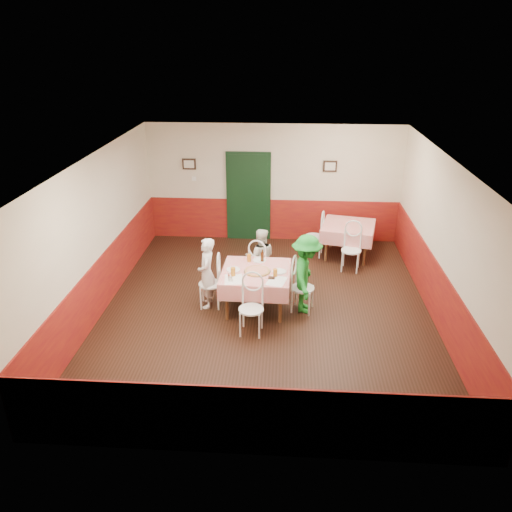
# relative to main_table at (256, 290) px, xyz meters

# --- Properties ---
(floor) EXTENTS (7.00, 7.00, 0.00)m
(floor) POSITION_rel_main_table_xyz_m (0.20, -0.04, -0.38)
(floor) COLOR black
(floor) RESTS_ON ground
(ceiling) EXTENTS (7.00, 7.00, 0.00)m
(ceiling) POSITION_rel_main_table_xyz_m (0.20, -0.04, 2.42)
(ceiling) COLOR white
(ceiling) RESTS_ON back_wall
(back_wall) EXTENTS (6.00, 0.10, 2.80)m
(back_wall) POSITION_rel_main_table_xyz_m (0.20, 3.46, 1.02)
(back_wall) COLOR beige
(back_wall) RESTS_ON ground
(front_wall) EXTENTS (6.00, 0.10, 2.80)m
(front_wall) POSITION_rel_main_table_xyz_m (0.20, -3.54, 1.02)
(front_wall) COLOR beige
(front_wall) RESTS_ON ground
(left_wall) EXTENTS (0.10, 7.00, 2.80)m
(left_wall) POSITION_rel_main_table_xyz_m (-2.80, -0.04, 1.02)
(left_wall) COLOR beige
(left_wall) RESTS_ON ground
(right_wall) EXTENTS (0.10, 7.00, 2.80)m
(right_wall) POSITION_rel_main_table_xyz_m (3.20, -0.04, 1.02)
(right_wall) COLOR beige
(right_wall) RESTS_ON ground
(wainscot_back) EXTENTS (6.00, 0.03, 1.00)m
(wainscot_back) POSITION_rel_main_table_xyz_m (0.20, 3.44, 0.12)
(wainscot_back) COLOR maroon
(wainscot_back) RESTS_ON ground
(wainscot_front) EXTENTS (6.00, 0.03, 1.00)m
(wainscot_front) POSITION_rel_main_table_xyz_m (0.20, -3.53, 0.12)
(wainscot_front) COLOR maroon
(wainscot_front) RESTS_ON ground
(wainscot_left) EXTENTS (0.03, 7.00, 1.00)m
(wainscot_left) POSITION_rel_main_table_xyz_m (-2.79, -0.04, 0.12)
(wainscot_left) COLOR maroon
(wainscot_left) RESTS_ON ground
(wainscot_right) EXTENTS (0.03, 7.00, 1.00)m
(wainscot_right) POSITION_rel_main_table_xyz_m (3.18, -0.04, 0.12)
(wainscot_right) COLOR maroon
(wainscot_right) RESTS_ON ground
(door) EXTENTS (0.96, 0.06, 2.10)m
(door) POSITION_rel_main_table_xyz_m (-0.40, 3.41, 0.68)
(door) COLOR black
(door) RESTS_ON ground
(picture_left) EXTENTS (0.32, 0.03, 0.26)m
(picture_left) POSITION_rel_main_table_xyz_m (-1.80, 3.41, 1.48)
(picture_left) COLOR black
(picture_left) RESTS_ON back_wall
(picture_right) EXTENTS (0.32, 0.03, 0.26)m
(picture_right) POSITION_rel_main_table_xyz_m (1.50, 3.41, 1.48)
(picture_right) COLOR black
(picture_right) RESTS_ON back_wall
(thermostat) EXTENTS (0.10, 0.03, 0.10)m
(thermostat) POSITION_rel_main_table_xyz_m (-1.70, 3.41, 1.12)
(thermostat) COLOR white
(thermostat) RESTS_ON back_wall
(main_table) EXTENTS (1.26, 1.26, 0.77)m
(main_table) POSITION_rel_main_table_xyz_m (0.00, 0.00, 0.00)
(main_table) COLOR red
(main_table) RESTS_ON ground
(second_table) EXTENTS (1.33, 1.33, 0.77)m
(second_table) POSITION_rel_main_table_xyz_m (1.91, 2.50, 0.00)
(second_table) COLOR red
(second_table) RESTS_ON ground
(chair_left) EXTENTS (0.44, 0.44, 0.90)m
(chair_left) POSITION_rel_main_table_xyz_m (-0.85, 0.03, 0.08)
(chair_left) COLOR white
(chair_left) RESTS_ON ground
(chair_right) EXTENTS (0.51, 0.51, 0.90)m
(chair_right) POSITION_rel_main_table_xyz_m (0.85, -0.03, 0.08)
(chair_right) COLOR white
(chair_right) RESTS_ON ground
(chair_far) EXTENTS (0.52, 0.52, 0.90)m
(chair_far) POSITION_rel_main_table_xyz_m (0.03, 0.85, 0.08)
(chair_far) COLOR white
(chair_far) RESTS_ON ground
(chair_near) EXTENTS (0.45, 0.45, 0.90)m
(chair_near) POSITION_rel_main_table_xyz_m (-0.03, -0.85, 0.08)
(chair_near) COLOR white
(chair_near) RESTS_ON ground
(chair_second_a) EXTENTS (0.50, 0.50, 0.90)m
(chair_second_a) POSITION_rel_main_table_xyz_m (1.16, 2.50, 0.08)
(chair_second_a) COLOR white
(chair_second_a) RESTS_ON ground
(chair_second_b) EXTENTS (0.50, 0.50, 0.90)m
(chair_second_b) POSITION_rel_main_table_xyz_m (1.91, 1.75, 0.08)
(chair_second_b) COLOR white
(chair_second_b) RESTS_ON ground
(pizza) EXTENTS (0.47, 0.47, 0.03)m
(pizza) POSITION_rel_main_table_xyz_m (0.03, -0.04, 0.40)
(pizza) COLOR #B74723
(pizza) RESTS_ON main_table
(plate_left) EXTENTS (0.26, 0.26, 0.01)m
(plate_left) POSITION_rel_main_table_xyz_m (-0.41, 0.00, 0.39)
(plate_left) COLOR white
(plate_left) RESTS_ON main_table
(plate_right) EXTENTS (0.26, 0.26, 0.01)m
(plate_right) POSITION_rel_main_table_xyz_m (0.41, -0.01, 0.39)
(plate_right) COLOR white
(plate_right) RESTS_ON main_table
(plate_far) EXTENTS (0.26, 0.26, 0.01)m
(plate_far) POSITION_rel_main_table_xyz_m (0.04, 0.44, 0.39)
(plate_far) COLOR white
(plate_far) RESTS_ON main_table
(glass_a) EXTENTS (0.09, 0.09, 0.15)m
(glass_a) POSITION_rel_main_table_xyz_m (-0.39, -0.22, 0.46)
(glass_a) COLOR #BF7219
(glass_a) RESTS_ON main_table
(glass_b) EXTENTS (0.08, 0.08, 0.14)m
(glass_b) POSITION_rel_main_table_xyz_m (0.35, -0.20, 0.45)
(glass_b) COLOR #BF7219
(glass_b) RESTS_ON main_table
(glass_c) EXTENTS (0.08, 0.08, 0.14)m
(glass_c) POSITION_rel_main_table_xyz_m (-0.16, 0.39, 0.46)
(glass_c) COLOR #BF7219
(glass_c) RESTS_ON main_table
(beer_bottle) EXTENTS (0.06, 0.06, 0.22)m
(beer_bottle) POSITION_rel_main_table_xyz_m (0.09, 0.39, 0.50)
(beer_bottle) COLOR #381C0A
(beer_bottle) RESTS_ON main_table
(shaker_a) EXTENTS (0.04, 0.04, 0.09)m
(shaker_a) POSITION_rel_main_table_xyz_m (-0.44, -0.44, 0.43)
(shaker_a) COLOR silver
(shaker_a) RESTS_ON main_table
(shaker_b) EXTENTS (0.04, 0.04, 0.09)m
(shaker_b) POSITION_rel_main_table_xyz_m (-0.39, -0.45, 0.43)
(shaker_b) COLOR silver
(shaker_b) RESTS_ON main_table
(shaker_c) EXTENTS (0.04, 0.04, 0.09)m
(shaker_c) POSITION_rel_main_table_xyz_m (-0.45, -0.33, 0.43)
(shaker_c) COLOR #B23319
(shaker_c) RESTS_ON main_table
(menu_left) EXTENTS (0.34, 0.43, 0.00)m
(menu_left) POSITION_rel_main_table_xyz_m (-0.37, -0.37, 0.39)
(menu_left) COLOR white
(menu_left) RESTS_ON main_table
(menu_right) EXTENTS (0.39, 0.46, 0.00)m
(menu_right) POSITION_rel_main_table_xyz_m (0.38, -0.39, 0.39)
(menu_right) COLOR white
(menu_right) RESTS_ON main_table
(wallet) EXTENTS (0.11, 0.09, 0.02)m
(wallet) POSITION_rel_main_table_xyz_m (0.29, -0.29, 0.40)
(wallet) COLOR black
(wallet) RESTS_ON main_table
(diner_left) EXTENTS (0.35, 0.51, 1.34)m
(diner_left) POSITION_rel_main_table_xyz_m (-0.90, 0.03, 0.30)
(diner_left) COLOR gray
(diner_left) RESTS_ON ground
(diner_far) EXTENTS (0.63, 0.51, 1.21)m
(diner_far) POSITION_rel_main_table_xyz_m (0.03, 0.90, 0.23)
(diner_far) COLOR gray
(diner_far) RESTS_ON ground
(diner_right) EXTENTS (0.61, 0.98, 1.47)m
(diner_right) POSITION_rel_main_table_xyz_m (0.90, -0.03, 0.36)
(diner_right) COLOR gray
(diner_right) RESTS_ON ground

